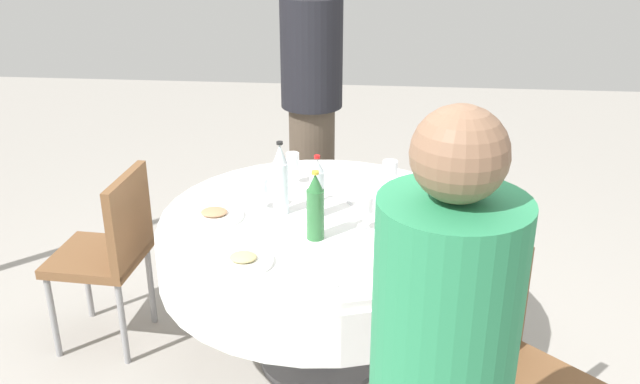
{
  "coord_description": "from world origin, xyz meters",
  "views": [
    {
      "loc": [
        -0.25,
        2.69,
        2.03
      ],
      "look_at": [
        0.0,
        0.0,
        0.85
      ],
      "focal_mm": 39.2,
      "sensor_mm": 36.0,
      "label": 1
    }
  ],
  "objects_px": {
    "dining_table": "(320,247)",
    "bottle_green_mid": "(316,208)",
    "plate_front": "(252,179)",
    "plate_left": "(430,208)",
    "wine_glass_inner": "(293,162)",
    "chair_near": "(512,363)",
    "plate_rear": "(243,260)",
    "plate_north": "(214,215)",
    "chair_outer": "(112,246)",
    "bottle_brown_south": "(389,235)",
    "bottle_clear_right": "(317,188)",
    "wine_glass_near": "(365,206)",
    "wine_glass_outer": "(260,187)",
    "person_south": "(312,107)",
    "bottle_clear_east": "(281,180)",
    "wine_glass_right": "(390,169)"
  },
  "relations": [
    {
      "from": "bottle_brown_south",
      "to": "wine_glass_right",
      "type": "bearing_deg",
      "value": -90.45
    },
    {
      "from": "bottle_clear_right",
      "to": "chair_outer",
      "type": "xyz_separation_m",
      "value": [
        0.96,
        -0.05,
        -0.35
      ]
    },
    {
      "from": "wine_glass_inner",
      "to": "plate_north",
      "type": "relative_size",
      "value": 0.62
    },
    {
      "from": "plate_north",
      "to": "chair_outer",
      "type": "xyz_separation_m",
      "value": [
        0.52,
        -0.11,
        -0.23
      ]
    },
    {
      "from": "bottle_green_mid",
      "to": "plate_front",
      "type": "xyz_separation_m",
      "value": [
        0.36,
        -0.57,
        -0.13
      ]
    },
    {
      "from": "plate_north",
      "to": "chair_outer",
      "type": "relative_size",
      "value": 0.29
    },
    {
      "from": "wine_glass_inner",
      "to": "plate_rear",
      "type": "relative_size",
      "value": 0.69
    },
    {
      "from": "plate_north",
      "to": "plate_front",
      "type": "bearing_deg",
      "value": -101.63
    },
    {
      "from": "wine_glass_near",
      "to": "chair_near",
      "type": "xyz_separation_m",
      "value": [
        -0.54,
        0.54,
        -0.33
      ]
    },
    {
      "from": "plate_front",
      "to": "chair_near",
      "type": "xyz_separation_m",
      "value": [
        -1.09,
        1.03,
        -0.23
      ]
    },
    {
      "from": "bottle_clear_east",
      "to": "chair_outer",
      "type": "xyz_separation_m",
      "value": [
        0.8,
        -0.04,
        -0.37
      ]
    },
    {
      "from": "bottle_green_mid",
      "to": "wine_glass_near",
      "type": "height_order",
      "value": "bottle_green_mid"
    },
    {
      "from": "bottle_brown_south",
      "to": "wine_glass_inner",
      "type": "distance_m",
      "value": 0.89
    },
    {
      "from": "chair_outer",
      "to": "chair_near",
      "type": "height_order",
      "value": "same"
    },
    {
      "from": "bottle_brown_south",
      "to": "plate_rear",
      "type": "xyz_separation_m",
      "value": [
        0.54,
        0.02,
        -0.12
      ]
    },
    {
      "from": "bottle_clear_right",
      "to": "plate_north",
      "type": "relative_size",
      "value": 1.1
    },
    {
      "from": "plate_rear",
      "to": "plate_left",
      "type": "height_order",
      "value": "plate_rear"
    },
    {
      "from": "wine_glass_outer",
      "to": "plate_rear",
      "type": "relative_size",
      "value": 0.66
    },
    {
      "from": "plate_north",
      "to": "chair_near",
      "type": "height_order",
      "value": "chair_near"
    },
    {
      "from": "wine_glass_outer",
      "to": "dining_table",
      "type": "bearing_deg",
      "value": 169.9
    },
    {
      "from": "dining_table",
      "to": "plate_front",
      "type": "distance_m",
      "value": 0.54
    },
    {
      "from": "bottle_brown_south",
      "to": "bottle_green_mid",
      "type": "distance_m",
      "value": 0.36
    },
    {
      "from": "bottle_clear_east",
      "to": "person_south",
      "type": "relative_size",
      "value": 0.19
    },
    {
      "from": "bottle_green_mid",
      "to": "plate_north",
      "type": "relative_size",
      "value": 1.16
    },
    {
      "from": "dining_table",
      "to": "chair_near",
      "type": "height_order",
      "value": "chair_near"
    },
    {
      "from": "dining_table",
      "to": "wine_glass_inner",
      "type": "bearing_deg",
      "value": -65.18
    },
    {
      "from": "wine_glass_near",
      "to": "plate_left",
      "type": "xyz_separation_m",
      "value": [
        -0.28,
        -0.23,
        -0.1
      ]
    },
    {
      "from": "wine_glass_right",
      "to": "person_south",
      "type": "distance_m",
      "value": 0.86
    },
    {
      "from": "plate_north",
      "to": "bottle_brown_south",
      "type": "bearing_deg",
      "value": 153.81
    },
    {
      "from": "wine_glass_inner",
      "to": "person_south",
      "type": "distance_m",
      "value": 0.71
    },
    {
      "from": "bottle_clear_right",
      "to": "wine_glass_outer",
      "type": "bearing_deg",
      "value": -7.89
    },
    {
      "from": "wine_glass_inner",
      "to": "plate_front",
      "type": "bearing_deg",
      "value": -6.63
    },
    {
      "from": "plate_north",
      "to": "wine_glass_right",
      "type": "bearing_deg",
      "value": -153.68
    },
    {
      "from": "dining_table",
      "to": "plate_rear",
      "type": "distance_m",
      "value": 0.52
    },
    {
      "from": "plate_rear",
      "to": "plate_front",
      "type": "xyz_separation_m",
      "value": [
        0.11,
        -0.8,
        -0.0
      ]
    },
    {
      "from": "dining_table",
      "to": "bottle_green_mid",
      "type": "height_order",
      "value": "bottle_green_mid"
    },
    {
      "from": "bottle_brown_south",
      "to": "bottle_clear_right",
      "type": "relative_size",
      "value": 1.06
    },
    {
      "from": "bottle_brown_south",
      "to": "plate_left",
      "type": "distance_m",
      "value": 0.57
    },
    {
      "from": "wine_glass_near",
      "to": "plate_rear",
      "type": "distance_m",
      "value": 0.55
    },
    {
      "from": "wine_glass_outer",
      "to": "plate_left",
      "type": "relative_size",
      "value": 0.62
    },
    {
      "from": "bottle_green_mid",
      "to": "plate_front",
      "type": "bearing_deg",
      "value": -57.54
    },
    {
      "from": "bottle_green_mid",
      "to": "wine_glass_inner",
      "type": "xyz_separation_m",
      "value": [
        0.16,
        -0.55,
        -0.02
      ]
    },
    {
      "from": "plate_rear",
      "to": "chair_near",
      "type": "height_order",
      "value": "chair_near"
    },
    {
      "from": "bottle_clear_east",
      "to": "bottle_clear_right",
      "type": "relative_size",
      "value": 1.19
    },
    {
      "from": "chair_near",
      "to": "bottle_clear_east",
      "type": "bearing_deg",
      "value": -85.07
    },
    {
      "from": "dining_table",
      "to": "bottle_green_mid",
      "type": "relative_size",
      "value": 4.83
    },
    {
      "from": "plate_front",
      "to": "plate_left",
      "type": "distance_m",
      "value": 0.88
    },
    {
      "from": "wine_glass_inner",
      "to": "plate_rear",
      "type": "bearing_deg",
      "value": 83.57
    },
    {
      "from": "plate_front",
      "to": "chair_near",
      "type": "bearing_deg",
      "value": 136.78
    },
    {
      "from": "dining_table",
      "to": "bottle_clear_east",
      "type": "bearing_deg",
      "value": -7.71
    }
  ]
}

